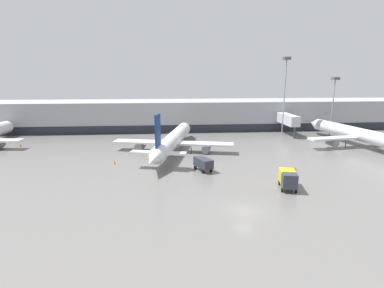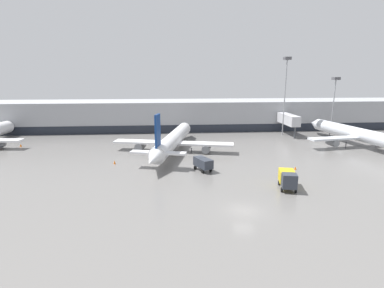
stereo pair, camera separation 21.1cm
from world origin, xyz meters
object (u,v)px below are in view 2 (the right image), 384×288
Objects in this scene: parked_jet_2 at (173,140)px; traffic_cone_2 at (21,145)px; apron_light_mast_0 at (286,76)px; parked_jet_1 at (360,135)px; traffic_cone_1 at (115,162)px; traffic_cone_0 at (295,168)px; service_truck_0 at (203,163)px; apron_light_mast_2 at (335,89)px; service_truck_1 at (288,178)px.

parked_jet_2 is 37.50m from traffic_cone_2.
parked_jet_1 is at bearing -51.74° from apron_light_mast_0.
traffic_cone_1 is 0.03× the size of apron_light_mast_0.
traffic_cone_0 is 37.63m from apron_light_mast_0.
parked_jet_1 is 1.03× the size of parked_jet_2.
parked_jet_2 is (-44.71, -1.02, -0.39)m from parked_jet_1.
parked_jet_1 is 42.51m from service_truck_0.
apron_light_mast_0 is 1.33× the size of apron_light_mast_2.
traffic_cone_0 is at bearing -117.20° from service_truck_0.
traffic_cone_1 is (-28.31, 15.44, -1.29)m from service_truck_1.
service_truck_1 reaches higher than service_truck_0.
apron_light_mast_0 is at bearing -65.25° from service_truck_0.
parked_jet_1 is 20.19m from apron_light_mast_2.
traffic_cone_0 is at bearing 163.54° from service_truck_1.
apron_light_mast_0 reaches higher than traffic_cone_2.
parked_jet_2 is at bearing -151.81° from apron_light_mast_0.
apron_light_mast_0 is (43.48, 25.95, 16.45)m from traffic_cone_1.
parked_jet_1 is 1.77× the size of apron_light_mast_0.
parked_jet_2 is 66.82× the size of traffic_cone_0.
apron_light_mast_0 is (68.59, 9.25, 16.48)m from traffic_cone_2.
traffic_cone_0 is (-22.68, -16.17, -2.69)m from parked_jet_1.
service_truck_0 is at bearing 177.72° from traffic_cone_0.
service_truck_1 is at bearing -31.04° from traffic_cone_2.
traffic_cone_1 is (-56.19, -9.83, -2.61)m from parked_jet_1.
service_truck_0 is at bearing -28.20° from traffic_cone_2.
traffic_cone_2 is 0.03× the size of apron_light_mast_0.
parked_jet_1 is 24.76m from apron_light_mast_0.
service_truck_0 is 6.64× the size of traffic_cone_2.
traffic_cone_2 is at bearing 76.98° from parked_jet_1.
service_truck_1 is at bearing -154.83° from service_truck_0.
traffic_cone_1 is at bearing -105.28° from service_truck_1.
parked_jet_2 is 51.73m from apron_light_mast_2.
service_truck_0 is (5.15, -14.48, -1.12)m from parked_jet_2.
traffic_cone_1 is (-16.63, 5.67, -1.10)m from service_truck_0.
parked_jet_2 is at bearing -5.34° from service_truck_0.
parked_jet_2 is 8.36× the size of service_truck_0.
service_truck_0 is 44.23m from apron_light_mast_0.
traffic_cone_2 is at bearing 36.88° from service_truck_0.
traffic_cone_1 is 0.04× the size of apron_light_mast_2.
parked_jet_2 is 38.99m from apron_light_mast_0.
service_truck_1 is (11.67, -9.76, 0.19)m from service_truck_0.
traffic_cone_2 is (-81.30, 6.88, -2.63)m from parked_jet_1.
service_truck_1 is (-27.89, -25.26, -1.32)m from parked_jet_1.
traffic_cone_0 is 0.78× the size of traffic_cone_1.
service_truck_1 is 10.56m from traffic_cone_0.
traffic_cone_2 is at bearing 146.36° from traffic_cone_1.
parked_jet_2 is 26.83m from traffic_cone_0.
apron_light_mast_0 reaches higher than parked_jet_2.
parked_jet_1 is 7.49× the size of service_truck_1.
traffic_cone_0 is at bearing -10.72° from traffic_cone_1.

